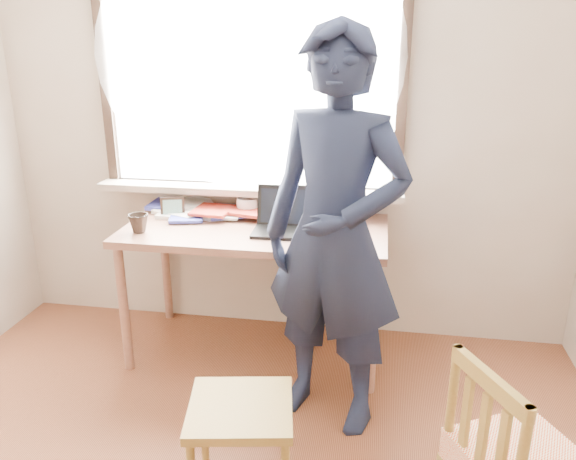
% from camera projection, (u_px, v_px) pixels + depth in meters
% --- Properties ---
extents(room_shell, '(3.52, 4.02, 2.61)m').
position_uv_depth(room_shell, '(162.00, 100.00, 1.54)').
color(room_shell, '#BBAA97').
rests_on(room_shell, ground).
extents(desk, '(1.47, 0.74, 0.79)m').
position_uv_depth(desk, '(256.00, 241.00, 3.18)').
color(desk, '#915F48').
rests_on(desk, ground).
extents(laptop, '(0.35, 0.28, 0.23)m').
position_uv_depth(laptop, '(286.00, 221.00, 3.08)').
color(laptop, black).
rests_on(laptop, desk).
extents(mug_white, '(0.17, 0.17, 0.11)m').
position_uv_depth(mug_white, '(248.00, 206.00, 3.36)').
color(mug_white, white).
rests_on(mug_white, desk).
extents(mug_dark, '(0.15, 0.15, 0.10)m').
position_uv_depth(mug_dark, '(139.00, 223.00, 3.06)').
color(mug_dark, black).
rests_on(mug_dark, desk).
extents(mouse, '(0.10, 0.07, 0.04)m').
position_uv_depth(mouse, '(342.00, 235.00, 2.98)').
color(mouse, black).
rests_on(mouse, desk).
extents(desk_clutter, '(0.89, 0.53, 0.06)m').
position_uv_depth(desk_clutter, '(195.00, 212.00, 3.34)').
color(desk_clutter, white).
rests_on(desk_clutter, desk).
extents(book_a, '(0.23, 0.30, 0.03)m').
position_uv_depth(book_a, '(207.00, 212.00, 3.39)').
color(book_a, white).
rests_on(book_a, desk).
extents(book_b, '(0.29, 0.30, 0.02)m').
position_uv_depth(book_b, '(326.00, 216.00, 3.32)').
color(book_b, white).
rests_on(book_b, desk).
extents(picture_frame, '(0.14, 0.06, 0.11)m').
position_uv_depth(picture_frame, '(173.00, 208.00, 3.31)').
color(picture_frame, black).
rests_on(picture_frame, desk).
extents(work_chair, '(0.47, 0.46, 0.42)m').
position_uv_depth(work_chair, '(241.00, 419.00, 2.24)').
color(work_chair, olive).
rests_on(work_chair, ground).
extents(person, '(0.80, 0.65, 1.88)m').
position_uv_depth(person, '(335.00, 237.00, 2.55)').
color(person, black).
rests_on(person, ground).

